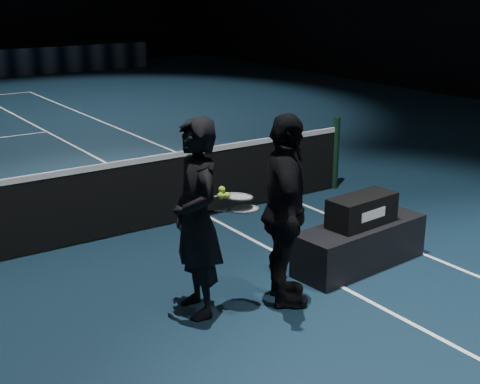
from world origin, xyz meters
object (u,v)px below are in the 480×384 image
object	(u,v)px
player_b	(285,212)
racket_lower	(244,209)
racket_upper	(238,197)
player_bench	(360,245)
player_a	(196,219)
tennis_balls	(223,194)
racket_bag	(362,210)

from	to	relation	value
player_b	racket_lower	world-z (taller)	player_b
racket_upper	player_bench	bearing A→B (deg)	17.77
player_bench	player_a	xyz separation A→B (m)	(-2.03, 0.08, 0.70)
racket_upper	racket_lower	bearing A→B (deg)	-42.66
player_a	racket_lower	bearing A→B (deg)	78.32
player_bench	tennis_balls	distance (m)	2.01
racket_upper	tennis_balls	distance (m)	0.16
player_a	racket_lower	distance (m)	0.45
player_bench	racket_bag	xyz separation A→B (m)	(0.00, 0.00, 0.41)
player_bench	racket_upper	world-z (taller)	racket_upper
player_b	tennis_balls	distance (m)	0.63
player_a	racket_upper	size ratio (longest dim) A/B	2.77
racket_bag	tennis_balls	bearing A→B (deg)	175.20
player_bench	player_b	size ratio (longest dim) A/B	0.86
player_bench	racket_bag	size ratio (longest dim) A/B	2.00
player_a	racket_lower	size ratio (longest dim) A/B	2.77
racket_bag	player_a	distance (m)	2.06
racket_lower	player_b	bearing A→B (deg)	0.00
player_bench	player_a	size ratio (longest dim) A/B	0.86
player_a	tennis_balls	bearing A→B (deg)	79.45
racket_bag	player_b	xyz separation A→B (m)	(-1.24, -0.22, 0.29)
player_a	racket_upper	distance (m)	0.44
player_a	player_b	size ratio (longest dim) A/B	1.00
racket_bag	racket_lower	size ratio (longest dim) A/B	1.19
player_bench	tennis_balls	xyz separation A→B (m)	(-1.79, -0.01, 0.91)
player_b	racket_upper	xyz separation A→B (m)	(-0.41, 0.20, 0.17)
player_bench	racket_lower	world-z (taller)	racket_lower
player_bench	player_b	xyz separation A→B (m)	(-1.24, -0.22, 0.70)
player_a	player_b	world-z (taller)	same
racket_bag	racket_lower	xyz separation A→B (m)	(-1.61, -0.08, 0.35)
player_a	tennis_balls	distance (m)	0.34
racket_bag	player_bench	bearing A→B (deg)	0.00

